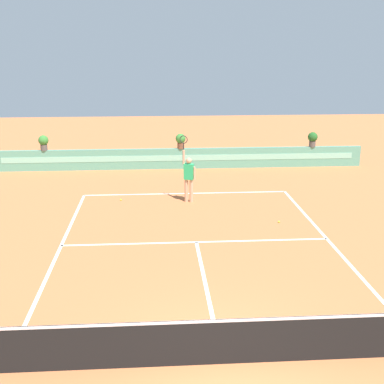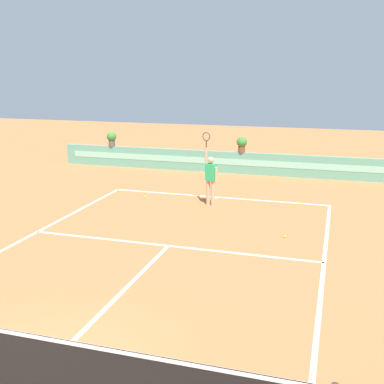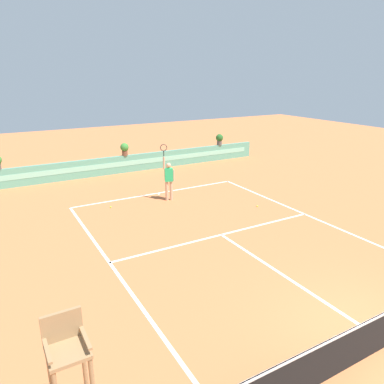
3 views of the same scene
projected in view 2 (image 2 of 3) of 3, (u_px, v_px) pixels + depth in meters
name	position (u px, v px, depth m)	size (l,w,h in m)	color
ground_plane	(163.00, 251.00, 12.84)	(60.00, 60.00, 0.00)	#C66B3D
court_lines	(172.00, 242.00, 13.50)	(8.32, 11.94, 0.01)	white
net	(22.00, 359.00, 7.14)	(8.92, 0.10, 1.00)	#333333
back_wall_barrier	(241.00, 163.00, 22.36)	(18.00, 0.21, 1.00)	#599E84
tennis_player	(211.00, 176.00, 16.96)	(0.60, 0.32, 2.58)	tan
tennis_ball_near_baseline	(145.00, 197.00, 18.26)	(0.07, 0.07, 0.07)	#CCE033
tennis_ball_mid_court	(285.00, 236.00, 13.87)	(0.07, 0.07, 0.07)	#CCE033
potted_plant_far_left	(112.00, 138.00, 23.97)	(0.48, 0.48, 0.72)	#514C47
potted_plant_centre	(242.00, 143.00, 22.13)	(0.48, 0.48, 0.72)	brown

